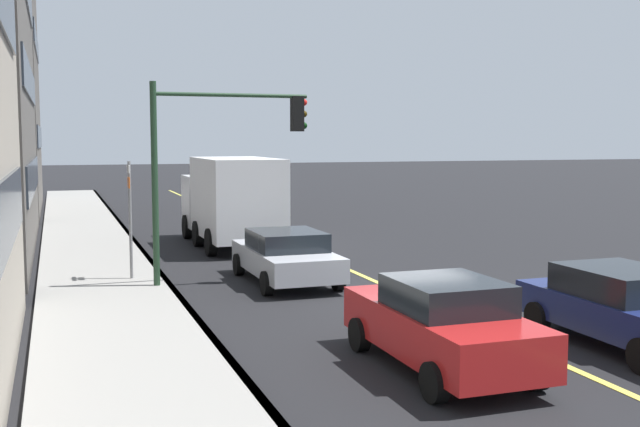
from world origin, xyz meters
name	(u,v)px	position (x,y,z in m)	size (l,w,h in m)	color
ground	(407,296)	(0.00, 0.00, 0.00)	(200.00, 200.00, 0.00)	black
sidewalk_slab	(114,314)	(0.00, 6.84, 0.07)	(80.00, 3.22, 0.15)	gray
curb_edge	(187,309)	(0.00, 5.30, 0.07)	(80.00, 0.16, 0.15)	slate
lane_stripe_center	(407,295)	(0.00, 0.00, 0.01)	(80.00, 0.16, 0.01)	#D8CC4C
car_silver	(286,256)	(2.57, 2.27, 0.72)	(4.49, 2.06, 1.38)	#A8AAB2
car_navy	(625,306)	(-5.40, -1.78, 0.74)	(4.34, 2.00, 1.42)	navy
car_red	(441,323)	(-5.57, 2.06, 0.77)	(4.31, 1.90, 1.52)	red
truck_white	(232,199)	(9.72, 2.11, 1.66)	(6.76, 2.56, 3.12)	silver
traffic_light_mast	(219,147)	(2.54, 4.03, 3.56)	(0.28, 4.01, 5.16)	#1E3823
street_sign_post	(130,213)	(3.72, 6.13, 1.87)	(0.60, 0.08, 3.20)	slate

